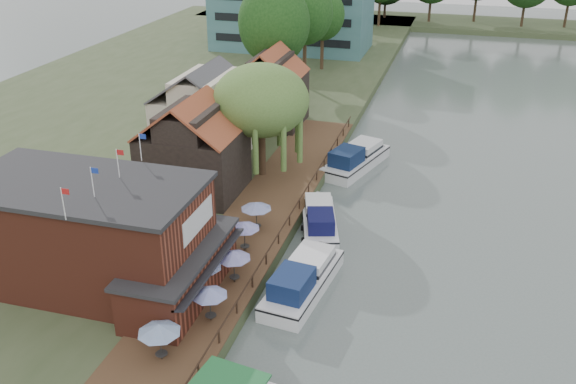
% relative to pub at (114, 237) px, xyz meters
% --- Properties ---
extents(ground, '(260.00, 260.00, 0.00)m').
position_rel_pub_xyz_m(ground, '(14.00, 1.00, -4.65)').
color(ground, '#515E5A').
rests_on(ground, ground).
extents(land_bank, '(50.00, 140.00, 1.00)m').
position_rel_pub_xyz_m(land_bank, '(-16.00, 36.00, -4.15)').
color(land_bank, '#384728').
rests_on(land_bank, ground).
extents(quay_deck, '(6.00, 50.00, 0.10)m').
position_rel_pub_xyz_m(quay_deck, '(6.00, 11.00, -3.60)').
color(quay_deck, '#47301E').
rests_on(quay_deck, land_bank).
extents(quay_rail, '(0.20, 49.00, 1.00)m').
position_rel_pub_xyz_m(quay_rail, '(8.70, 11.50, -3.15)').
color(quay_rail, black).
rests_on(quay_rail, land_bank).
extents(pub, '(20.00, 11.00, 7.30)m').
position_rel_pub_xyz_m(pub, '(0.00, 0.00, 0.00)').
color(pub, maroon).
rests_on(pub, land_bank).
extents(hotel_block, '(25.40, 12.40, 12.30)m').
position_rel_pub_xyz_m(hotel_block, '(-8.00, 71.00, 2.50)').
color(hotel_block, '#38666B').
rests_on(hotel_block, land_bank).
extents(cottage_a, '(8.60, 7.60, 8.50)m').
position_rel_pub_xyz_m(cottage_a, '(-1.00, 15.00, 0.60)').
color(cottage_a, black).
rests_on(cottage_a, land_bank).
extents(cottage_b, '(9.60, 8.60, 8.50)m').
position_rel_pub_xyz_m(cottage_b, '(-4.00, 25.00, 0.60)').
color(cottage_b, beige).
rests_on(cottage_b, land_bank).
extents(cottage_c, '(7.60, 7.60, 8.50)m').
position_rel_pub_xyz_m(cottage_c, '(0.00, 34.00, 0.60)').
color(cottage_c, black).
rests_on(cottage_c, land_bank).
extents(willow, '(8.60, 8.60, 10.43)m').
position_rel_pub_xyz_m(willow, '(3.50, 20.00, 1.56)').
color(willow, '#476B2D').
rests_on(willow, land_bank).
extents(umbrella_0, '(2.45, 2.45, 2.38)m').
position_rel_pub_xyz_m(umbrella_0, '(6.11, -6.20, -2.36)').
color(umbrella_0, navy).
rests_on(umbrella_0, quay_deck).
extents(umbrella_1, '(2.26, 2.26, 2.38)m').
position_rel_pub_xyz_m(umbrella_1, '(7.41, -2.11, -2.36)').
color(umbrella_1, navy).
rests_on(umbrella_1, quay_deck).
extents(umbrella_2, '(2.09, 2.09, 2.38)m').
position_rel_pub_xyz_m(umbrella_2, '(6.01, 0.70, -2.36)').
color(umbrella_2, navy).
rests_on(umbrella_2, quay_deck).
extents(umbrella_3, '(2.34, 2.34, 2.38)m').
position_rel_pub_xyz_m(umbrella_3, '(7.32, 2.32, -2.36)').
color(umbrella_3, navy).
rests_on(umbrella_3, quay_deck).
extents(umbrella_4, '(2.28, 2.28, 2.38)m').
position_rel_pub_xyz_m(umbrella_4, '(6.62, 6.39, -2.36)').
color(umbrella_4, navy).
rests_on(umbrella_4, quay_deck).
extents(umbrella_5, '(2.41, 2.41, 2.38)m').
position_rel_pub_xyz_m(umbrella_5, '(6.44, 9.62, -2.36)').
color(umbrella_5, navy).
rests_on(umbrella_5, quay_deck).
extents(cruiser_0, '(4.51, 10.64, 2.52)m').
position_rel_pub_xyz_m(cruiser_0, '(11.62, 4.04, -3.39)').
color(cruiser_0, white).
rests_on(cruiser_0, ground).
extents(cruiser_1, '(5.54, 9.80, 2.24)m').
position_rel_pub_xyz_m(cruiser_1, '(10.63, 13.07, -3.53)').
color(cruiser_1, silver).
rests_on(cruiser_1, ground).
extents(cruiser_2, '(6.36, 11.20, 2.61)m').
position_rel_pub_xyz_m(cruiser_2, '(11.16, 26.26, -3.34)').
color(cruiser_2, silver).
rests_on(cruiser_2, ground).
extents(bank_tree_0, '(8.51, 8.51, 14.66)m').
position_rel_pub_xyz_m(bank_tree_0, '(-1.87, 41.41, 3.68)').
color(bank_tree_0, '#143811').
rests_on(bank_tree_0, land_bank).
extents(bank_tree_1, '(7.19, 7.19, 13.82)m').
position_rel_pub_xyz_m(bank_tree_1, '(-0.25, 49.71, 3.26)').
color(bank_tree_1, '#143811').
rests_on(bank_tree_1, land_bank).
extents(bank_tree_2, '(6.24, 6.24, 11.41)m').
position_rel_pub_xyz_m(bank_tree_2, '(-0.08, 59.08, 2.06)').
color(bank_tree_2, '#143811').
rests_on(bank_tree_2, land_bank).
extents(bank_tree_3, '(7.33, 7.33, 12.54)m').
position_rel_pub_xyz_m(bank_tree_3, '(-2.46, 79.18, 2.62)').
color(bank_tree_3, '#143811').
rests_on(bank_tree_3, land_bank).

